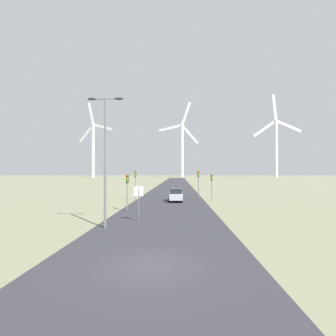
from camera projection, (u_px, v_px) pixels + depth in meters
name	position (u px, v px, depth m)	size (l,w,h in m)	color
ground_plane	(149.00, 265.00, 11.62)	(600.00, 600.00, 0.00)	#757A5B
road_surface	(173.00, 190.00, 59.57)	(10.00, 240.00, 0.01)	#2D2D33
streetlamp	(105.00, 146.00, 19.32)	(2.72, 0.32, 9.65)	slate
stop_sign_near	(139.00, 197.00, 21.87)	(0.81, 0.07, 2.91)	slate
traffic_light_post_near_left	(127.00, 184.00, 27.53)	(0.28, 0.33, 3.87)	slate
traffic_light_post_near_right	(198.00, 179.00, 37.65)	(0.28, 0.34, 4.30)	slate
traffic_light_post_mid_left	(135.00, 179.00, 38.42)	(0.28, 0.34, 4.31)	slate
traffic_light_post_mid_right	(212.00, 181.00, 37.18)	(0.28, 0.34, 3.82)	slate
car_approaching	(176.00, 195.00, 36.53)	(1.95, 4.16, 1.83)	#B7BCC1
wind_turbine_far_left	(93.00, 144.00, 190.99)	(27.56, 11.43, 55.43)	silver
wind_turbine_left	(182.00, 145.00, 199.36)	(30.43, 7.35, 57.47)	silver
wind_turbine_center	(276.00, 142.00, 178.48)	(31.97, 2.60, 57.20)	silver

